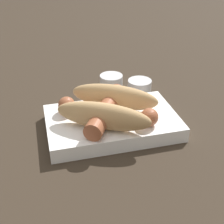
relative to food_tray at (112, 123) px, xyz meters
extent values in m
plane|color=#33281E|center=(0.00, 0.00, -0.01)|extent=(3.00, 3.00, 0.00)
cube|color=white|center=(0.00, 0.00, 0.00)|extent=(0.25, 0.15, 0.03)
ellipsoid|color=tan|center=(-0.01, -0.03, 0.04)|extent=(0.17, 0.12, 0.05)
ellipsoid|color=tan|center=(0.02, 0.03, 0.04)|extent=(0.17, 0.12, 0.05)
cylinder|color=#9E5638|center=(0.01, 0.00, 0.03)|extent=(0.11, 0.15, 0.03)
sphere|color=#9E5638|center=(0.08, -0.04, 0.03)|extent=(0.03, 0.03, 0.03)
sphere|color=#9E5638|center=(-0.06, 0.04, 0.03)|extent=(0.03, 0.03, 0.03)
cylinder|color=#F99E4C|center=(0.03, -0.06, 0.02)|extent=(0.02, 0.02, 0.00)
cylinder|color=orange|center=(0.03, -0.04, 0.02)|extent=(0.04, 0.04, 0.00)
torus|color=silver|center=(0.03, -0.04, 0.02)|extent=(0.03, 0.03, 0.00)
cylinder|color=silver|center=(-0.10, -0.13, 0.00)|extent=(0.05, 0.05, 0.03)
cylinder|color=maroon|center=(-0.10, -0.13, -0.01)|extent=(0.04, 0.04, 0.01)
cylinder|color=silver|center=(-0.04, -0.18, 0.00)|extent=(0.05, 0.05, 0.03)
cylinder|color=maroon|center=(-0.04, -0.18, -0.01)|extent=(0.04, 0.04, 0.01)
camera|label=1|loc=(0.12, 0.48, 0.32)|focal=50.00mm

